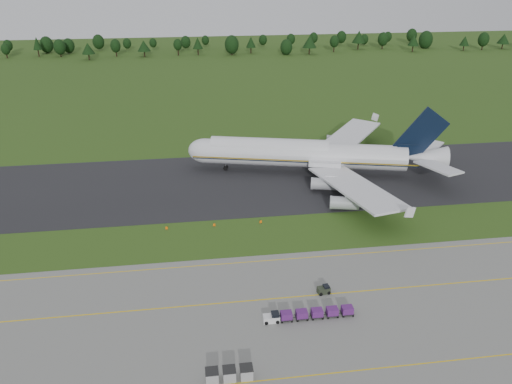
{
  "coord_description": "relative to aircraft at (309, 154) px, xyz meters",
  "views": [
    {
      "loc": [
        -10.04,
        -91.07,
        53.42
      ],
      "look_at": [
        2.79,
        2.0,
        9.27
      ],
      "focal_mm": 35.0,
      "sensor_mm": 36.0,
      "label": 1
    }
  ],
  "objects": [
    {
      "name": "utility_cart",
      "position": [
        -9.64,
        -53.18,
        -4.97
      ],
      "size": [
        2.29,
        1.55,
        1.18
      ],
      "color": "#262D1F",
      "rests_on": "apron"
    },
    {
      "name": "tree_line",
      "position": [
        -2.07,
        188.23,
        0.64
      ],
      "size": [
        529.13,
        22.29,
        11.59
      ],
      "color": "black",
      "rests_on": "ground"
    },
    {
      "name": "aircraft",
      "position": [
        0.0,
        0.0,
        0.0
      ],
      "size": [
        70.2,
        66.15,
        19.65
      ],
      "color": "silver",
      "rests_on": "ground"
    },
    {
      "name": "baggage_train",
      "position": [
        -14.02,
        -59.4,
        -4.73
      ],
      "size": [
        15.02,
        1.59,
        1.53
      ],
      "color": "silver",
      "rests_on": "apron"
    },
    {
      "name": "edge_markers",
      "position": [
        -27.21,
        -26.3,
        -5.34
      ],
      "size": [
        21.17,
        0.3,
        0.6
      ],
      "color": "#FF6308",
      "rests_on": "ground"
    },
    {
      "name": "apron",
      "position": [
        -21.18,
        -65.6,
        -5.58
      ],
      "size": [
        300.0,
        52.0,
        0.06
      ],
      "primitive_type": "cube",
      "color": "slate",
      "rests_on": "ground"
    },
    {
      "name": "apron_markings",
      "position": [
        -21.18,
        -58.58,
        -5.55
      ],
      "size": [
        300.0,
        30.2,
        0.01
      ],
      "color": "#E1B80D",
      "rests_on": "apron"
    },
    {
      "name": "uld_row",
      "position": [
        -27.81,
        -70.67,
        -4.63
      ],
      "size": [
        6.65,
        1.85,
        1.82
      ],
      "color": "#9D9D9D",
      "rests_on": "apron"
    },
    {
      "name": "ground",
      "position": [
        -21.18,
        -31.6,
        -5.61
      ],
      "size": [
        600.0,
        600.0,
        0.0
      ],
      "primitive_type": "plane",
      "color": "#2A4815",
      "rests_on": "ground"
    },
    {
      "name": "taxiway",
      "position": [
        -21.18,
        -3.6,
        -5.57
      ],
      "size": [
        300.0,
        40.0,
        0.08
      ],
      "primitive_type": "cube",
      "color": "black",
      "rests_on": "ground"
    }
  ]
}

